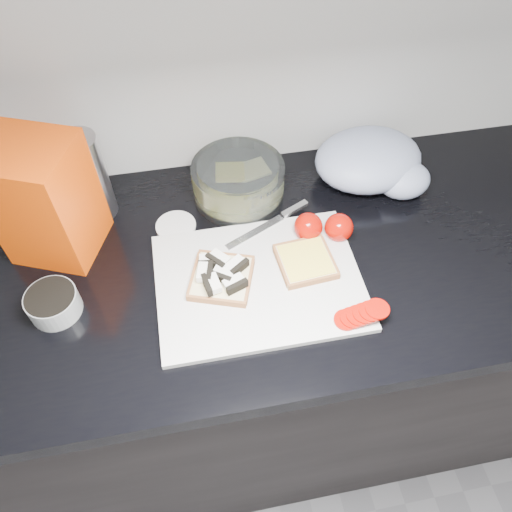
{
  "coord_description": "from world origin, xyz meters",
  "views": [
    {
      "loc": [
        -0.04,
        0.58,
        1.71
      ],
      "look_at": [
        0.07,
        1.16,
        0.95
      ],
      "focal_mm": 35.0,
      "sensor_mm": 36.0,
      "label": 1
    }
  ],
  "objects_px": {
    "glass_bowl": "(238,181)",
    "bread_bag": "(45,200)",
    "cutting_board": "(259,282)",
    "steel_canister": "(87,178)"
  },
  "relations": [
    {
      "from": "cutting_board",
      "to": "steel_canister",
      "type": "distance_m",
      "value": 0.42
    },
    {
      "from": "steel_canister",
      "to": "glass_bowl",
      "type": "bearing_deg",
      "value": -1.61
    },
    {
      "from": "cutting_board",
      "to": "glass_bowl",
      "type": "distance_m",
      "value": 0.25
    },
    {
      "from": "steel_canister",
      "to": "bread_bag",
      "type": "bearing_deg",
      "value": -132.11
    },
    {
      "from": "cutting_board",
      "to": "bread_bag",
      "type": "distance_m",
      "value": 0.44
    },
    {
      "from": "glass_bowl",
      "to": "bread_bag",
      "type": "xyz_separation_m",
      "value": [
        -0.38,
        -0.07,
        0.08
      ]
    },
    {
      "from": "cutting_board",
      "to": "glass_bowl",
      "type": "bearing_deg",
      "value": 89.61
    },
    {
      "from": "glass_bowl",
      "to": "bread_bag",
      "type": "distance_m",
      "value": 0.4
    },
    {
      "from": "bread_bag",
      "to": "steel_canister",
      "type": "height_order",
      "value": "bread_bag"
    },
    {
      "from": "cutting_board",
      "to": "bread_bag",
      "type": "height_order",
      "value": "bread_bag"
    }
  ]
}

